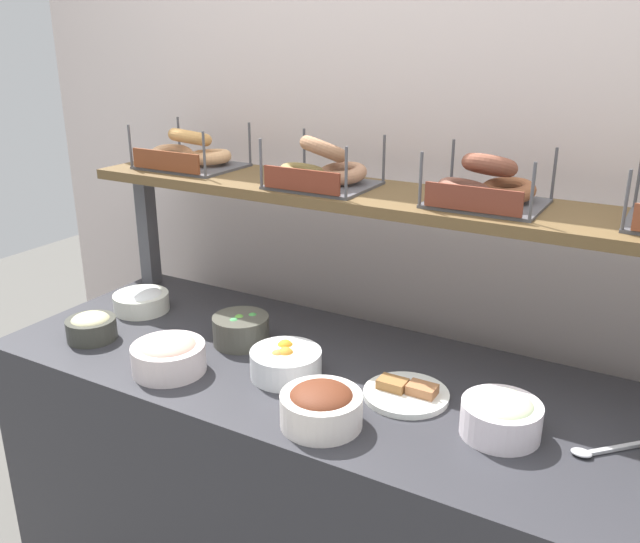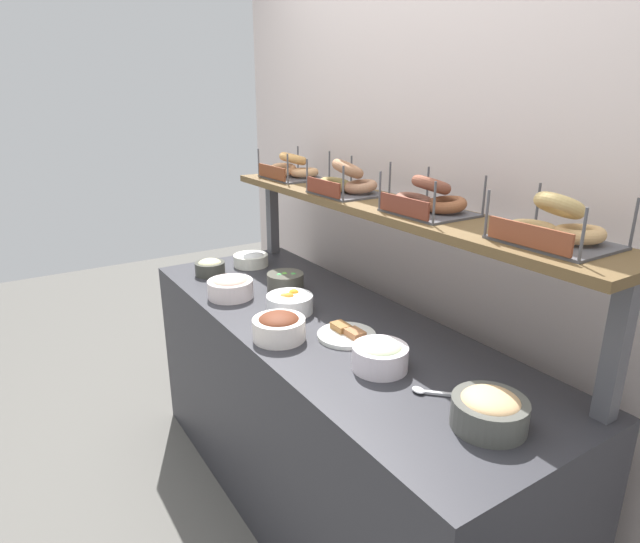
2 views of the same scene
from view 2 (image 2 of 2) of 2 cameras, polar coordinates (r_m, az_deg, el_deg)
name	(u,v)px [view 2 (image 2 of 2)]	position (r m, az deg, el deg)	size (l,w,h in m)	color
ground_plane	(326,500)	(2.51, 0.61, -23.35)	(8.00, 8.00, 0.00)	#595651
back_wall	(437,215)	(2.28, 12.43, 5.96)	(3.20, 0.06, 2.40)	beige
deli_counter	(326,416)	(2.25, 0.65, -15.25)	(2.00, 0.70, 0.85)	#2D2D33
shelf_riser_left	(272,217)	(2.89, -5.12, 5.89)	(0.05, 0.05, 0.40)	#4C4C51
shelf_riser_right	(616,351)	(1.57, 29.18, -7.44)	(0.05, 0.05, 0.40)	#4C4C51
upper_shelf	(385,207)	(2.08, 7.01, 6.92)	(1.96, 0.32, 0.03)	brown
bowl_tuna_salad	(210,267)	(2.60, -11.72, 0.47)	(0.14, 0.14, 0.08)	#3D3D35
bowl_veggie_mix	(285,282)	(2.34, -3.74, -1.14)	(0.16, 0.16, 0.09)	#4C4B41
bowl_fruit_salad	(290,303)	(2.12, -3.27, -3.40)	(0.19, 0.19, 0.08)	white
bowl_chocolate_spread	(279,326)	(1.89, -4.43, -5.89)	(0.19, 0.19, 0.10)	white
bowl_lox_spread	(230,287)	(2.30, -9.60, -1.62)	(0.19, 0.19, 0.10)	silver
bowl_cream_cheese	(251,259)	(2.71, -7.44, 1.36)	(0.17, 0.17, 0.07)	white
bowl_hummus	(489,410)	(1.49, 17.73, -13.96)	(0.20, 0.20, 0.10)	#51514B
bowl_scallion_spread	(380,355)	(1.70, 6.47, -8.87)	(0.18, 0.18, 0.10)	white
serving_plate_white	(347,334)	(1.91, 2.89, -6.75)	(0.21, 0.21, 0.04)	white
serving_spoon_near_plate	(432,392)	(1.61, 11.96, -12.51)	(0.14, 0.13, 0.01)	#B7B7BC
bagel_basket_sesame	(292,169)	(2.68, -2.97, 10.92)	(0.31, 0.25, 0.14)	#4C4C51
bagel_basket_everything	(347,183)	(2.23, 2.88, 9.52)	(0.28, 0.26, 0.15)	#4C4C51
bagel_basket_cinnamon_raisin	(429,200)	(1.89, 11.64, 7.52)	(0.29, 0.25, 0.14)	#4C4C51
bagel_basket_plain	(555,227)	(1.61, 23.90, 4.36)	(0.30, 0.25, 0.16)	#4C4C51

